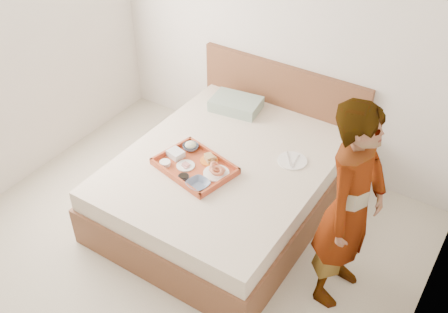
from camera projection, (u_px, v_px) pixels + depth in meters
ground at (149, 283)px, 3.88m from camera, size 3.50×4.00×0.01m
wall_back at (285, 26)px, 4.40m from camera, size 3.50×0.01×2.60m
wall_right at (425, 270)px, 2.33m from camera, size 0.01×4.00×2.60m
bed at (225, 184)px, 4.36m from camera, size 1.65×2.00×0.53m
headboard at (281, 111)px, 4.87m from camera, size 1.65×0.06×0.95m
pillow at (236, 104)px, 4.76m from camera, size 0.48×0.36×0.11m
tray at (195, 166)px, 4.09m from camera, size 0.68×0.55×0.05m
prawn_plate at (216, 173)px, 4.02m from camera, size 0.25×0.25×0.01m
navy_bowl_big at (198, 184)px, 3.90m from camera, size 0.20×0.20×0.04m
sauce_dish at (184, 178)px, 3.97m from camera, size 0.10×0.10×0.03m
meat_plate at (186, 166)px, 4.10m from camera, size 0.18×0.18×0.01m
bread_plate at (209, 160)px, 4.15m from camera, size 0.17×0.17×0.01m
salad_bowl at (191, 147)px, 4.27m from camera, size 0.16×0.16×0.04m
plastic_tub at (176, 154)px, 4.19m from camera, size 0.14×0.13×0.05m
cheese_round at (165, 163)px, 4.11m from camera, size 0.10×0.10×0.03m
dinner_plate at (292, 161)px, 4.17m from camera, size 0.31×0.31×0.01m
person at (350, 208)px, 3.36m from camera, size 0.43×0.61×1.60m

